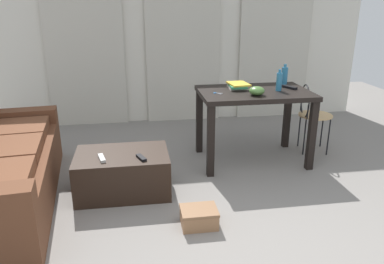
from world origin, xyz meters
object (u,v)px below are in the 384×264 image
object	(u,v)px
bowl	(257,91)
shoebox	(199,217)
wire_chair	(310,110)
tv_remote_primary	(141,158)
bottle_near	(279,81)
bottle_far	(285,75)
tv_remote_on_table	(290,87)
scissors	(217,93)
craft_table	(254,102)
tv_remote_secondary	(102,158)
coffee_table	(123,173)
book_stack	(238,86)

from	to	relation	value
bowl	shoebox	xyz separation A→B (m)	(-0.76, -1.01, -0.77)
wire_chair	tv_remote_primary	world-z (taller)	wire_chair
bottle_near	bottle_far	size ratio (longest dim) A/B	1.00
tv_remote_on_table	wire_chair	bearing A→B (deg)	-5.50
tv_remote_on_table	scissors	distance (m)	0.84
craft_table	tv_remote_secondary	bearing A→B (deg)	-157.78
wire_chair	shoebox	bearing A→B (deg)	-138.30
craft_table	tv_remote_secondary	xyz separation A→B (m)	(-1.57, -0.64, -0.28)
bowl	tv_remote_primary	xyz separation A→B (m)	(-1.19, -0.49, -0.45)
bottle_near	scissors	size ratio (longest dim) A/B	2.36
scissors	coffee_table	bearing A→B (deg)	-153.98
bottle_far	tv_remote_primary	xyz separation A→B (m)	(-1.67, -0.95, -0.50)
tv_remote_on_table	scissors	xyz separation A→B (m)	(-0.83, -0.10, -0.01)
bottle_near	book_stack	world-z (taller)	bottle_near
bottle_near	scissors	distance (m)	0.68
coffee_table	scissors	bearing A→B (deg)	26.02
bottle_far	bowl	distance (m)	0.67
bottle_far	scissors	bearing A→B (deg)	-159.22
wire_chair	book_stack	distance (m)	0.95
bottle_far	scissors	distance (m)	0.92
bottle_far	tv_remote_on_table	xyz separation A→B (m)	(-0.02, -0.22, -0.09)
wire_chair	tv_remote_primary	distance (m)	2.15
bottle_near	tv_remote_secondary	xyz separation A→B (m)	(-1.83, -0.60, -0.50)
book_stack	tv_remote_secondary	size ratio (longest dim) A/B	1.78
craft_table	shoebox	bearing A→B (deg)	-123.64
coffee_table	tv_remote_on_table	bearing A→B (deg)	17.73
tv_remote_primary	wire_chair	bearing A→B (deg)	1.81
tv_remote_on_table	tv_remote_secondary	distance (m)	2.14
bottle_near	bottle_far	distance (m)	0.36
scissors	tv_remote_secondary	bearing A→B (deg)	-152.95
bottle_far	book_stack	bearing A→B (deg)	-166.61
bottle_near	bowl	bearing A→B (deg)	-151.54
bowl	shoebox	world-z (taller)	bowl
bottle_near	book_stack	xyz separation A→B (m)	(-0.40, 0.17, -0.07)
bottle_near	bottle_far	xyz separation A→B (m)	(0.18, 0.31, 0.00)
tv_remote_primary	shoebox	xyz separation A→B (m)	(0.43, -0.53, -0.32)
bottle_near	bowl	xyz separation A→B (m)	(-0.29, -0.16, -0.05)
wire_chair	tv_remote_on_table	xyz separation A→B (m)	(-0.33, -0.12, 0.31)
craft_table	shoebox	size ratio (longest dim) A/B	4.02
tv_remote_on_table	bottle_far	bearing A→B (deg)	57.76
tv_remote_primary	shoebox	size ratio (longest dim) A/B	0.51
bottle_near	craft_table	bearing A→B (deg)	171.19
tv_remote_primary	book_stack	bearing A→B (deg)	15.43
craft_table	bottle_far	distance (m)	0.56
scissors	shoebox	distance (m)	1.41
craft_table	tv_remote_on_table	distance (m)	0.43
tv_remote_primary	shoebox	distance (m)	0.75
craft_table	bottle_near	world-z (taller)	bottle_near
bottle_near	tv_remote_primary	distance (m)	1.69
coffee_table	book_stack	world-z (taller)	book_stack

